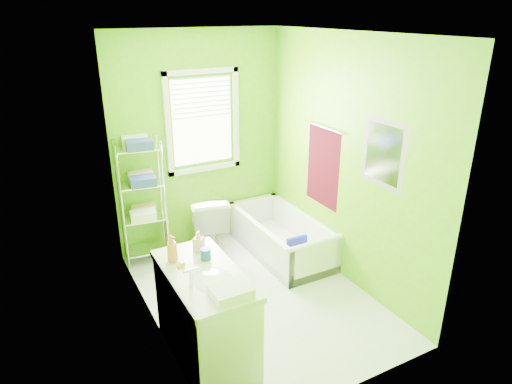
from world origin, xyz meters
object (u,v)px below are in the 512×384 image
toilet (208,224)px  vanity (206,312)px  wire_shelf_unit (143,189)px  bathtub (282,242)px

toilet → vanity: (-0.71, -1.65, 0.05)m
wire_shelf_unit → bathtub: bearing=-23.4°
bathtub → vanity: bearing=-140.9°
toilet → wire_shelf_unit: size_ratio=0.52×
toilet → vanity: 1.80m
toilet → wire_shelf_unit: (-0.69, 0.19, 0.52)m
vanity → wire_shelf_unit: bearing=89.5°
bathtub → vanity: 1.93m
vanity → wire_shelf_unit: (0.02, 1.84, 0.47)m
toilet → vanity: size_ratio=0.71×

